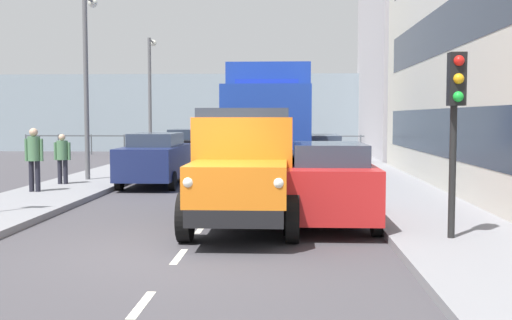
{
  "coord_description": "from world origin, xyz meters",
  "views": [
    {
      "loc": [
        -1.75,
        10.17,
        2.26
      ],
      "look_at": [
        -0.77,
        -8.94,
        0.93
      ],
      "focal_mm": 43.61,
      "sensor_mm": 36.0,
      "label": 1
    }
  ],
  "objects_px": {
    "car_navy_oppositeside_0": "(155,158)",
    "traffic_light_near": "(456,104)",
    "car_silver_kerbside_1": "(316,162)",
    "car_black_oppositeside_1": "(187,148)",
    "lamp_post_far": "(151,87)",
    "car_red_kerbside_near": "(328,182)",
    "lamp_post_promenade": "(87,69)",
    "lorry_cargo_blue": "(270,122)",
    "pedestrian_couple_b": "(34,154)",
    "pedestrian_in_dark_coat": "(62,155)",
    "truck_vintage_orange": "(244,171)"
  },
  "relations": [
    {
      "from": "car_navy_oppositeside_0",
      "to": "traffic_light_near",
      "type": "height_order",
      "value": "traffic_light_near"
    },
    {
      "from": "car_silver_kerbside_1",
      "to": "car_black_oppositeside_1",
      "type": "relative_size",
      "value": 1.0
    },
    {
      "from": "traffic_light_near",
      "to": "lamp_post_far",
      "type": "relative_size",
      "value": 0.54
    },
    {
      "from": "car_red_kerbside_near",
      "to": "car_black_oppositeside_1",
      "type": "bearing_deg",
      "value": -69.13
    },
    {
      "from": "traffic_light_near",
      "to": "lamp_post_promenade",
      "type": "xyz_separation_m",
      "value": [
        9.61,
        -9.94,
        1.39
      ]
    },
    {
      "from": "lamp_post_promenade",
      "to": "car_silver_kerbside_1",
      "type": "bearing_deg",
      "value": 166.36
    },
    {
      "from": "lamp_post_promenade",
      "to": "car_red_kerbside_near",
      "type": "bearing_deg",
      "value": 134.44
    },
    {
      "from": "lorry_cargo_blue",
      "to": "pedestrian_couple_b",
      "type": "distance_m",
      "value": 7.27
    },
    {
      "from": "car_black_oppositeside_1",
      "to": "pedestrian_couple_b",
      "type": "bearing_deg",
      "value": 73.68
    },
    {
      "from": "car_red_kerbside_near",
      "to": "car_navy_oppositeside_0",
      "type": "distance_m",
      "value": 8.85
    },
    {
      "from": "car_red_kerbside_near",
      "to": "pedestrian_in_dark_coat",
      "type": "relative_size",
      "value": 2.66
    },
    {
      "from": "pedestrian_couple_b",
      "to": "lamp_post_far",
      "type": "height_order",
      "value": "lamp_post_far"
    },
    {
      "from": "truck_vintage_orange",
      "to": "lamp_post_promenade",
      "type": "height_order",
      "value": "lamp_post_promenade"
    },
    {
      "from": "car_silver_kerbside_1",
      "to": "traffic_light_near",
      "type": "bearing_deg",
      "value": 103.97
    },
    {
      "from": "pedestrian_in_dark_coat",
      "to": "lamp_post_promenade",
      "type": "bearing_deg",
      "value": -101.1
    },
    {
      "from": "car_navy_oppositeside_0",
      "to": "lamp_post_far",
      "type": "xyz_separation_m",
      "value": [
        2.33,
        -9.89,
        2.81
      ]
    },
    {
      "from": "lamp_post_promenade",
      "to": "car_navy_oppositeside_0",
      "type": "bearing_deg",
      "value": 166.33
    },
    {
      "from": "lorry_cargo_blue",
      "to": "lamp_post_promenade",
      "type": "distance_m",
      "value": 6.45
    },
    {
      "from": "car_navy_oppositeside_0",
      "to": "lamp_post_promenade",
      "type": "relative_size",
      "value": 0.7
    },
    {
      "from": "car_red_kerbside_near",
      "to": "pedestrian_in_dark_coat",
      "type": "xyz_separation_m",
      "value": [
        7.92,
        -6.12,
        0.17
      ]
    },
    {
      "from": "pedestrian_couple_b",
      "to": "lorry_cargo_blue",
      "type": "bearing_deg",
      "value": -155.14
    },
    {
      "from": "pedestrian_in_dark_coat",
      "to": "car_black_oppositeside_1",
      "type": "bearing_deg",
      "value": -109.93
    },
    {
      "from": "lamp_post_promenade",
      "to": "lamp_post_far",
      "type": "xyz_separation_m",
      "value": [
        -0.07,
        -9.31,
        -0.15
      ]
    },
    {
      "from": "traffic_light_near",
      "to": "lamp_post_promenade",
      "type": "bearing_deg",
      "value": -45.96
    },
    {
      "from": "lorry_cargo_blue",
      "to": "traffic_light_near",
      "type": "xyz_separation_m",
      "value": [
        -3.45,
        9.33,
        0.4
      ]
    },
    {
      "from": "truck_vintage_orange",
      "to": "traffic_light_near",
      "type": "bearing_deg",
      "value": 157.54
    },
    {
      "from": "lorry_cargo_blue",
      "to": "lamp_post_promenade",
      "type": "xyz_separation_m",
      "value": [
        6.16,
        -0.61,
        1.78
      ]
    },
    {
      "from": "car_silver_kerbside_1",
      "to": "lamp_post_far",
      "type": "distance_m",
      "value": 13.74
    },
    {
      "from": "truck_vintage_orange",
      "to": "lamp_post_far",
      "type": "relative_size",
      "value": 0.96
    },
    {
      "from": "lorry_cargo_blue",
      "to": "lamp_post_far",
      "type": "xyz_separation_m",
      "value": [
        6.09,
        -9.91,
        1.63
      ]
    },
    {
      "from": "car_red_kerbside_near",
      "to": "car_silver_kerbside_1",
      "type": "xyz_separation_m",
      "value": [
        0.0,
        -5.91,
        -0.0
      ]
    },
    {
      "from": "car_red_kerbside_near",
      "to": "car_silver_kerbside_1",
      "type": "relative_size",
      "value": 1.04
    },
    {
      "from": "lorry_cargo_blue",
      "to": "truck_vintage_orange",
      "type": "bearing_deg",
      "value": 87.85
    },
    {
      "from": "pedestrian_couple_b",
      "to": "pedestrian_in_dark_coat",
      "type": "xyz_separation_m",
      "value": [
        -0.07,
        -2.01,
        -0.15
      ]
    },
    {
      "from": "car_silver_kerbside_1",
      "to": "pedestrian_couple_b",
      "type": "bearing_deg",
      "value": 12.7
    },
    {
      "from": "car_black_oppositeside_1",
      "to": "pedestrian_couple_b",
      "type": "xyz_separation_m",
      "value": [
        2.79,
        9.52,
        0.32
      ]
    },
    {
      "from": "pedestrian_in_dark_coat",
      "to": "car_navy_oppositeside_0",
      "type": "bearing_deg",
      "value": -159.0
    },
    {
      "from": "car_silver_kerbside_1",
      "to": "pedestrian_couple_b",
      "type": "xyz_separation_m",
      "value": [
        7.98,
        1.8,
        0.32
      ]
    },
    {
      "from": "truck_vintage_orange",
      "to": "pedestrian_couple_b",
      "type": "relative_size",
      "value": 3.14
    },
    {
      "from": "car_black_oppositeside_1",
      "to": "pedestrian_couple_b",
      "type": "distance_m",
      "value": 9.92
    },
    {
      "from": "lorry_cargo_blue",
      "to": "pedestrian_in_dark_coat",
      "type": "xyz_separation_m",
      "value": [
        6.48,
        1.02,
        -1.01
      ]
    },
    {
      "from": "car_navy_oppositeside_0",
      "to": "lamp_post_promenade",
      "type": "bearing_deg",
      "value": -13.67
    },
    {
      "from": "car_silver_kerbside_1",
      "to": "lamp_post_far",
      "type": "bearing_deg",
      "value": -55.98
    },
    {
      "from": "truck_vintage_orange",
      "to": "lamp_post_far",
      "type": "xyz_separation_m",
      "value": [
        5.8,
        -17.7,
        2.53
      ]
    },
    {
      "from": "traffic_light_near",
      "to": "pedestrian_couple_b",
      "type": "bearing_deg",
      "value": -32.21
    },
    {
      "from": "lorry_cargo_blue",
      "to": "pedestrian_in_dark_coat",
      "type": "bearing_deg",
      "value": 8.95
    },
    {
      "from": "car_red_kerbside_near",
      "to": "car_black_oppositeside_1",
      "type": "distance_m",
      "value": 14.58
    },
    {
      "from": "car_red_kerbside_near",
      "to": "lamp_post_far",
      "type": "distance_m",
      "value": 18.85
    },
    {
      "from": "pedestrian_couple_b",
      "to": "truck_vintage_orange",
      "type": "bearing_deg",
      "value": 142.79
    },
    {
      "from": "car_navy_oppositeside_0",
      "to": "car_black_oppositeside_1",
      "type": "relative_size",
      "value": 1.09
    }
  ]
}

